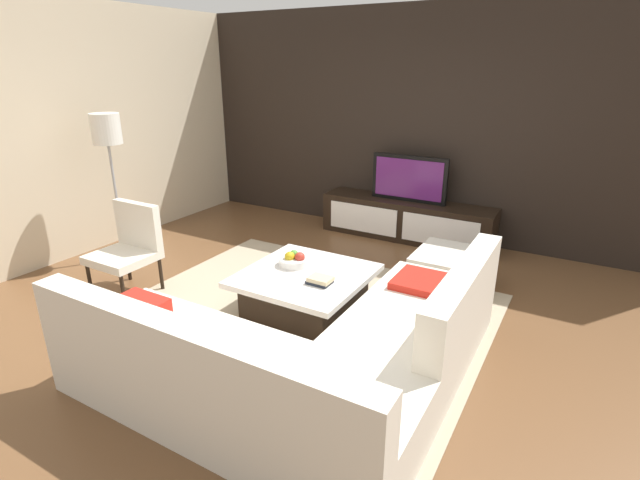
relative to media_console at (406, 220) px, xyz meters
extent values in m
plane|color=brown|center=(0.00, -2.40, -0.25)|extent=(14.00, 14.00, 0.00)
cube|color=black|center=(0.00, 0.30, 1.15)|extent=(6.40, 0.12, 2.80)
cube|color=beige|center=(-3.20, -2.20, 1.15)|extent=(0.12, 5.20, 2.80)
cube|color=tan|center=(-0.10, -2.40, -0.24)|extent=(3.19, 2.71, 0.01)
cube|color=black|center=(0.00, 0.00, 0.00)|extent=(2.19, 0.47, 0.50)
cube|color=white|center=(-0.50, -0.24, 0.00)|extent=(0.92, 0.01, 0.35)
cube|color=white|center=(0.50, -0.24, 0.00)|extent=(0.92, 0.01, 0.35)
cube|color=black|center=(0.00, 0.00, 0.54)|extent=(0.96, 0.05, 0.57)
cube|color=#591E66|center=(0.00, -0.03, 0.54)|extent=(0.86, 0.01, 0.48)
cube|color=silver|center=(0.20, -3.70, -0.04)|extent=(2.43, 0.85, 0.42)
cube|color=silver|center=(0.20, -4.03, 0.37)|extent=(2.43, 0.18, 0.39)
cube|color=silver|center=(0.99, -2.49, -0.04)|extent=(0.85, 1.56, 0.42)
cube|color=silver|center=(1.33, -2.49, 0.37)|extent=(0.18, 1.56, 0.39)
cube|color=red|center=(-0.53, -3.70, 0.28)|extent=(0.36, 0.20, 0.22)
cube|color=red|center=(0.99, -2.10, 0.20)|extent=(0.60, 0.44, 0.06)
cube|color=black|center=(-0.10, -2.30, -0.08)|extent=(0.85, 0.86, 0.33)
cube|color=white|center=(-0.10, -2.30, 0.10)|extent=(1.06, 1.08, 0.05)
cylinder|color=black|center=(-2.05, -3.08, -0.06)|extent=(0.04, 0.04, 0.38)
cylinder|color=black|center=(-1.57, -3.08, -0.06)|extent=(0.04, 0.04, 0.38)
cylinder|color=black|center=(-2.05, -2.64, -0.06)|extent=(0.04, 0.04, 0.38)
cylinder|color=black|center=(-1.57, -2.64, -0.06)|extent=(0.04, 0.04, 0.38)
cube|color=silver|center=(-1.81, -2.86, 0.13)|extent=(0.56, 0.53, 0.08)
cube|color=silver|center=(-1.81, -2.64, 0.40)|extent=(0.56, 0.08, 0.45)
cylinder|color=#A5A5AA|center=(-2.58, -2.26, -0.24)|extent=(0.28, 0.28, 0.02)
cylinder|color=#A5A5AA|center=(-2.58, -2.26, 0.42)|extent=(0.03, 0.03, 1.29)
cylinder|color=white|center=(-2.58, -2.26, 1.23)|extent=(0.30, 0.30, 0.32)
cube|color=silver|center=(0.93, -1.23, -0.05)|extent=(0.70, 0.70, 0.40)
cylinder|color=silver|center=(-0.28, -2.20, 0.17)|extent=(0.28, 0.28, 0.07)
sphere|color=#B23326|center=(-0.22, -2.19, 0.22)|extent=(0.09, 0.09, 0.09)
sphere|color=#4C8C33|center=(-0.31, -2.16, 0.22)|extent=(0.08, 0.08, 0.08)
sphere|color=gold|center=(-0.31, -2.23, 0.22)|extent=(0.09, 0.09, 0.09)
cube|color=#1E232D|center=(0.12, -2.41, 0.14)|extent=(0.20, 0.16, 0.03)
cube|color=#CCB78C|center=(0.13, -2.42, 0.17)|extent=(0.19, 0.15, 0.03)
camera|label=1|loc=(1.96, -5.59, 1.88)|focal=26.87mm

